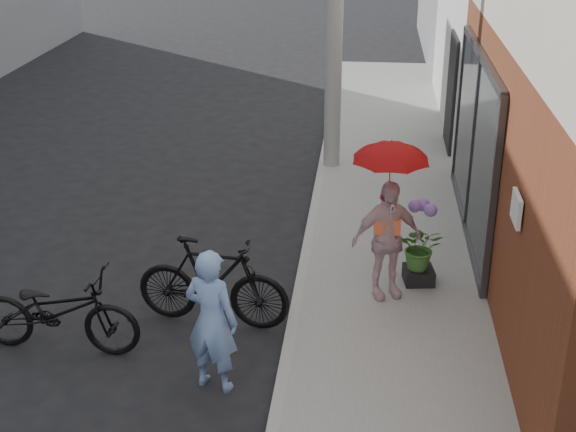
% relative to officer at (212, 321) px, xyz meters
% --- Properties ---
extents(ground, '(80.00, 80.00, 0.00)m').
position_rel_officer_xyz_m(ground, '(-0.25, 0.44, -0.77)').
color(ground, black).
rests_on(ground, ground).
extents(sidewalk, '(2.20, 24.00, 0.12)m').
position_rel_officer_xyz_m(sidewalk, '(1.85, 2.44, -0.71)').
color(sidewalk, gray).
rests_on(sidewalk, ground).
extents(curb, '(0.12, 24.00, 0.12)m').
position_rel_officer_xyz_m(curb, '(0.69, 2.44, -0.71)').
color(curb, '#9E9E99').
rests_on(curb, ground).
extents(officer, '(0.64, 0.52, 1.53)m').
position_rel_officer_xyz_m(officer, '(0.00, 0.00, 0.00)').
color(officer, '#7B9EDB').
rests_on(officer, ground).
extents(bike_left, '(1.85, 0.72, 0.96)m').
position_rel_officer_xyz_m(bike_left, '(-1.79, 0.50, -0.29)').
color(bike_left, black).
rests_on(bike_left, ground).
extents(bike_right, '(1.84, 0.73, 1.08)m').
position_rel_officer_xyz_m(bike_right, '(-0.23, 1.21, -0.23)').
color(bike_right, black).
rests_on(bike_right, ground).
extents(kimono_woman, '(0.93, 0.65, 1.46)m').
position_rel_officer_xyz_m(kimono_woman, '(1.72, 1.87, 0.08)').
color(kimono_woman, beige).
rests_on(kimono_woman, sidewalk).
extents(parasol, '(0.85, 0.85, 0.75)m').
position_rel_officer_xyz_m(parasol, '(1.72, 1.87, 1.19)').
color(parasol, red).
rests_on(parasol, kimono_woman).
extents(planter, '(0.40, 0.40, 0.19)m').
position_rel_officer_xyz_m(planter, '(2.15, 2.24, -0.55)').
color(planter, black).
rests_on(planter, sidewalk).
extents(potted_plant, '(0.52, 0.45, 0.58)m').
position_rel_officer_xyz_m(potted_plant, '(2.15, 2.24, -0.17)').
color(potted_plant, '#3D722D').
rests_on(potted_plant, planter).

